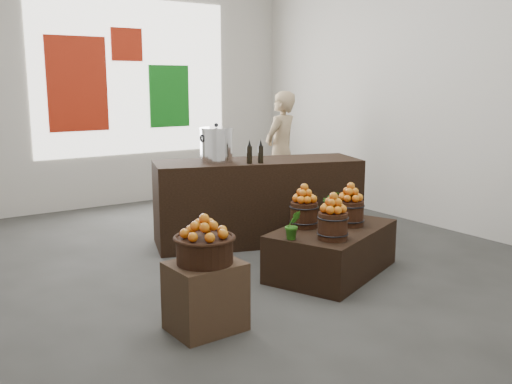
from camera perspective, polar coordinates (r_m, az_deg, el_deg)
ground at (r=6.41m, az=-1.84°, el=-6.63°), size 7.00×7.00×0.00m
back_wall at (r=9.25m, az=-13.92°, el=11.06°), size 6.00×0.04×4.00m
back_opening at (r=9.34m, az=-12.12°, el=11.13°), size 3.20×0.02×2.40m
deco_red_left at (r=9.03m, az=-17.44°, el=10.26°), size 0.90×0.04×1.40m
deco_green_right at (r=9.58m, az=-8.66°, el=9.45°), size 0.70×0.04×1.00m
deco_red_upper at (r=9.31m, az=-12.81°, el=14.19°), size 0.50×0.04×0.50m
crate at (r=4.58m, az=-5.08°, el=-10.35°), size 0.57×0.47×0.55m
wicker_basket at (r=4.46m, az=-5.16°, el=-5.83°), size 0.44×0.44×0.20m
apples_in_basket at (r=4.40m, az=-5.20°, el=-3.43°), size 0.34×0.34×0.18m
display_table at (r=5.92m, az=7.60°, el=-5.79°), size 1.61×1.31×0.48m
apple_bucket_front_left at (r=5.40m, az=7.68°, el=-3.38°), size 0.28×0.28×0.26m
apples_in_bucket_front_left at (r=5.35m, az=7.75°, el=-1.08°), size 0.21×0.21×0.19m
apple_bucket_front_right at (r=5.94m, az=9.38°, el=-2.10°), size 0.28×0.28×0.26m
apples_in_bucket_front_right at (r=5.89m, az=9.45°, el=-0.00°), size 0.21×0.21×0.19m
apple_bucket_rear at (r=5.82m, az=4.82°, el=-2.27°), size 0.28×0.28×0.26m
apples_in_bucket_rear at (r=5.77m, az=4.85°, el=-0.13°), size 0.21×0.21×0.19m
herb_garnish_right at (r=6.25m, az=7.73°, el=-1.19°), size 0.32×0.30×0.30m
herb_garnish_left at (r=5.35m, az=3.71°, el=-3.30°), size 0.18×0.16×0.28m
counter at (r=6.95m, az=0.17°, el=-0.91°), size 2.59×1.54×1.01m
stock_pot_left at (r=6.73m, az=-3.98°, el=4.65°), size 0.38×0.38×0.38m
oil_cruets at (r=6.61m, az=0.75°, el=4.13°), size 0.19×0.12×0.28m
shopper at (r=8.71m, az=2.50°, el=4.13°), size 0.77×0.65×1.80m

